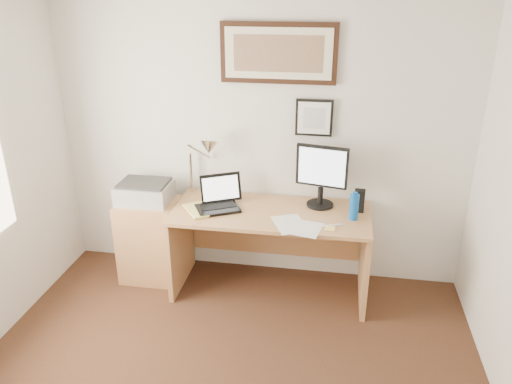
% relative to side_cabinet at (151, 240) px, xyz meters
% --- Properties ---
extents(wall_back, '(3.50, 0.02, 2.50)m').
position_rel_side_cabinet_xyz_m(wall_back, '(0.92, 0.32, 0.89)').
color(wall_back, silver).
rests_on(wall_back, ground).
extents(side_cabinet, '(0.50, 0.40, 0.73)m').
position_rel_side_cabinet_xyz_m(side_cabinet, '(0.00, 0.00, 0.00)').
color(side_cabinet, '#AB7748').
rests_on(side_cabinet, floor).
extents(water_bottle, '(0.07, 0.07, 0.21)m').
position_rel_side_cabinet_xyz_m(water_bottle, '(1.73, -0.08, 0.49)').
color(water_bottle, '#0D53AF').
rests_on(water_bottle, desk).
extents(bottle_cap, '(0.04, 0.04, 0.02)m').
position_rel_side_cabinet_xyz_m(bottle_cap, '(1.73, -0.08, 0.60)').
color(bottle_cap, '#0D53AF').
rests_on(bottle_cap, water_bottle).
extents(speaker, '(0.09, 0.08, 0.18)m').
position_rel_side_cabinet_xyz_m(speaker, '(1.77, 0.07, 0.48)').
color(speaker, black).
rests_on(speaker, desk).
extents(paper_sheet_a, '(0.34, 0.38, 0.00)m').
position_rel_side_cabinet_xyz_m(paper_sheet_a, '(1.25, -0.25, 0.39)').
color(paper_sheet_a, white).
rests_on(paper_sheet_a, desk).
extents(paper_sheet_b, '(0.24, 0.30, 0.00)m').
position_rel_side_cabinet_xyz_m(paper_sheet_b, '(1.39, -0.32, 0.39)').
color(paper_sheet_b, white).
rests_on(paper_sheet_b, desk).
extents(sticky_pad, '(0.08, 0.08, 0.01)m').
position_rel_side_cabinet_xyz_m(sticky_pad, '(1.55, -0.29, 0.39)').
color(sticky_pad, '#F6D774').
rests_on(sticky_pad, desk).
extents(marker_pen, '(0.14, 0.06, 0.02)m').
position_rel_side_cabinet_xyz_m(marker_pen, '(1.58, -0.24, 0.39)').
color(marker_pen, white).
rests_on(marker_pen, desk).
extents(book, '(0.34, 0.36, 0.02)m').
position_rel_side_cabinet_xyz_m(book, '(0.43, -0.20, 0.40)').
color(book, '#ECDC6F').
rests_on(book, desk).
extents(desk, '(1.60, 0.70, 0.75)m').
position_rel_side_cabinet_xyz_m(desk, '(1.07, 0.04, 0.15)').
color(desk, '#AB7748').
rests_on(desk, floor).
extents(laptop, '(0.41, 0.43, 0.26)m').
position_rel_side_cabinet_xyz_m(laptop, '(0.64, -0.04, 0.44)').
color(laptop, black).
rests_on(laptop, desk).
extents(lcd_monitor, '(0.42, 0.22, 0.52)m').
position_rel_side_cabinet_xyz_m(lcd_monitor, '(1.46, 0.12, 0.68)').
color(lcd_monitor, black).
rests_on(lcd_monitor, desk).
extents(printer, '(0.44, 0.34, 0.18)m').
position_rel_side_cabinet_xyz_m(printer, '(-0.02, 0.02, 0.45)').
color(printer, '#9E9EA0').
rests_on(printer, side_cabinet).
extents(desk_lamp, '(0.29, 0.27, 0.53)m').
position_rel_side_cabinet_xyz_m(desk_lamp, '(0.51, 0.13, 0.82)').
color(desk_lamp, silver).
rests_on(desk_lamp, desk).
extents(picture_large, '(0.92, 0.04, 0.47)m').
position_rel_side_cabinet_xyz_m(picture_large, '(1.07, 0.29, 1.59)').
color(picture_large, black).
rests_on(picture_large, wall_back).
extents(picture_small, '(0.30, 0.03, 0.30)m').
position_rel_side_cabinet_xyz_m(picture_small, '(1.37, 0.29, 1.09)').
color(picture_small, black).
rests_on(picture_small, wall_back).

